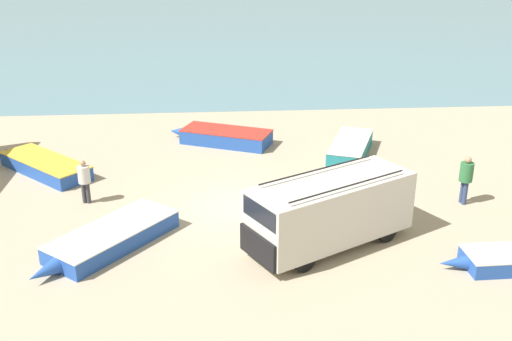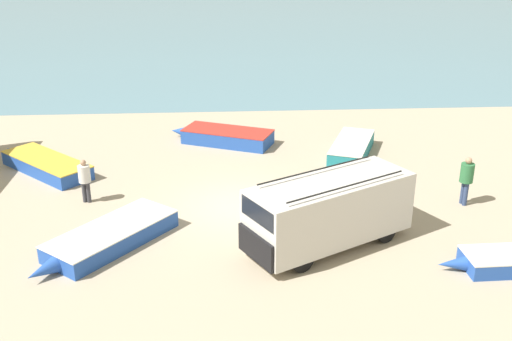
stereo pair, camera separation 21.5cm
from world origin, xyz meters
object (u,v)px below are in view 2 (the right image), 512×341
fisherman_0 (85,177)px  fishing_rowboat_0 (224,136)px  fishing_rowboat_2 (44,164)px  fishing_rowboat_3 (352,147)px  parked_van (329,210)px  fisherman_1 (467,177)px  fishing_rowboat_1 (109,237)px

fisherman_0 → fishing_rowboat_0: bearing=-27.0°
fishing_rowboat_2 → fishing_rowboat_3: fishing_rowboat_3 is taller
parked_van → fishing_rowboat_2: (-10.45, 6.87, -0.90)m
parked_van → fishing_rowboat_0: parked_van is taller
fishing_rowboat_2 → fisherman_1: 16.40m
parked_van → fishing_rowboat_2: bearing=-62.3°
fishing_rowboat_2 → fisherman_1: size_ratio=2.56×
fishing_rowboat_2 → fishing_rowboat_3: (12.95, 1.15, 0.04)m
fisherman_1 → parked_van: bearing=17.3°
fishing_rowboat_1 → fishing_rowboat_2: bearing=-111.1°
fishing_rowboat_0 → fishing_rowboat_2: 7.95m
fishing_rowboat_3 → fishing_rowboat_0: bearing=93.8°
fishing_rowboat_1 → fishing_rowboat_3: 12.03m
parked_van → fisherman_0: bearing=-53.4°
fishing_rowboat_1 → fishing_rowboat_2: (-3.65, 6.49, 0.00)m
fishing_rowboat_3 → fisherman_0: bearing=134.1°
fishing_rowboat_1 → fishing_rowboat_2: 7.44m
fishing_rowboat_0 → fishing_rowboat_3: fishing_rowboat_3 is taller
fishing_rowboat_0 → fisherman_1: (8.46, -7.17, 0.74)m
fishing_rowboat_0 → fisherman_1: 11.12m
fishing_rowboat_2 → fisherman_0: (2.32, -3.19, 0.69)m
fishing_rowboat_1 → fishing_rowboat_3: bearing=169.0°
fishing_rowboat_3 → parked_van: bearing=-175.5°
fishing_rowboat_0 → fishing_rowboat_1: fishing_rowboat_0 is taller
fishing_rowboat_2 → fisherman_1: fisherman_1 is taller
parked_van → fishing_rowboat_3: parked_van is taller
fishing_rowboat_0 → fishing_rowboat_3: bearing=-174.5°
fishing_rowboat_2 → fishing_rowboat_3: size_ratio=0.98×
fishing_rowboat_2 → fisherman_1: (15.83, -4.21, 0.78)m
parked_van → fishing_rowboat_1: 6.87m
fishing_rowboat_3 → fisherman_1: bearing=-129.9°
fisherman_0 → fisherman_1: bearing=-81.9°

